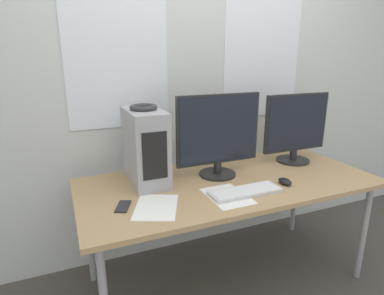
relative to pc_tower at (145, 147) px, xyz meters
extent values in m
cube|color=silver|center=(0.48, 0.36, 0.41)|extent=(8.00, 0.06, 2.70)
cube|color=white|center=(-0.07, 0.33, 0.59)|extent=(0.66, 0.01, 1.06)
cube|color=white|center=(1.03, 0.33, 0.59)|extent=(0.66, 0.01, 1.06)
cube|color=tan|center=(0.48, -0.19, -0.24)|extent=(1.83, 0.83, 0.03)
cylinder|color=#99999E|center=(1.31, -0.52, -0.59)|extent=(0.04, 0.04, 0.69)
cylinder|color=#99999E|center=(-0.36, 0.15, -0.59)|extent=(0.04, 0.04, 0.69)
cylinder|color=#99999E|center=(1.31, 0.15, -0.59)|extent=(0.04, 0.04, 0.69)
cube|color=#9E9EA3|center=(0.00, 0.00, 0.00)|extent=(0.20, 0.40, 0.45)
cube|color=black|center=(0.00, -0.20, 0.00)|extent=(0.14, 0.00, 0.27)
torus|color=#333338|center=(0.00, 0.00, 0.24)|extent=(0.16, 0.16, 0.03)
cylinder|color=black|center=(0.45, -0.08, -0.21)|extent=(0.24, 0.24, 0.02)
cylinder|color=black|center=(0.45, -0.08, -0.17)|extent=(0.05, 0.05, 0.08)
cube|color=black|center=(0.45, -0.08, 0.08)|extent=(0.56, 0.03, 0.44)
cube|color=black|center=(0.45, -0.09, 0.08)|extent=(0.53, 0.00, 0.41)
cylinder|color=black|center=(1.09, -0.04, -0.21)|extent=(0.24, 0.24, 0.02)
cylinder|color=black|center=(1.09, -0.04, -0.17)|extent=(0.05, 0.05, 0.08)
cube|color=black|center=(1.09, -0.04, 0.07)|extent=(0.52, 0.03, 0.41)
cube|color=black|center=(1.09, -0.06, 0.07)|extent=(0.49, 0.00, 0.38)
cube|color=silver|center=(0.46, -0.39, -0.21)|extent=(0.42, 0.14, 0.02)
cube|color=white|center=(0.46, -0.39, -0.20)|extent=(0.38, 0.12, 0.00)
ellipsoid|color=black|center=(0.76, -0.37, -0.21)|extent=(0.06, 0.10, 0.03)
cube|color=#232328|center=(-0.20, -0.30, -0.22)|extent=(0.11, 0.14, 0.01)
cube|color=white|center=(0.35, -0.38, -0.22)|extent=(0.21, 0.30, 0.00)
cube|color=white|center=(-0.05, -0.36, -0.22)|extent=(0.31, 0.36, 0.00)
camera|label=1|loc=(-0.46, -1.81, 0.53)|focal=30.00mm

